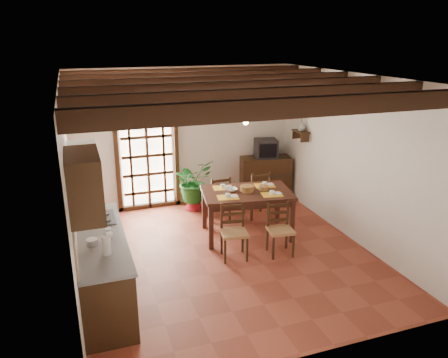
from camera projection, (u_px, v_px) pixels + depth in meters
name	position (u px, v px, depth m)	size (l,w,h in m)	color
ground_plane	(226.00, 254.00, 7.05)	(5.00, 5.00, 0.00)	brown
room_shell	(227.00, 145.00, 6.48)	(4.52, 5.02, 2.81)	silver
ceiling_beams	(227.00, 85.00, 6.20)	(4.50, 4.34, 0.20)	black
french_door	(147.00, 152.00, 8.62)	(1.26, 0.11, 2.32)	white
kitchen_counter	(102.00, 266.00, 5.75)	(0.64, 2.25, 1.38)	black
upper_cabinet	(84.00, 185.00, 4.65)	(0.35, 0.80, 0.70)	black
range_hood	(83.00, 164.00, 5.82)	(0.38, 0.60, 0.54)	white
counter_items	(98.00, 230.00, 5.68)	(0.50, 1.43, 0.25)	black
dining_table	(247.00, 197.00, 7.52)	(1.65, 1.20, 0.82)	#3A1C13
chair_near_left	(234.00, 242.00, 6.88)	(0.46, 0.44, 0.87)	#AA7948
chair_near_right	(280.00, 239.00, 7.00)	(0.43, 0.41, 0.84)	#AA7948
chair_far_left	(218.00, 206.00, 8.32)	(0.42, 0.41, 0.88)	#AA7948
chair_far_right	(257.00, 202.00, 8.44)	(0.46, 0.44, 0.94)	#AA7948
table_setting	(247.00, 186.00, 7.46)	(1.10, 0.73, 0.10)	yellow
table_bowl	(231.00, 190.00, 7.49)	(0.22, 0.22, 0.05)	white
sideboard	(265.00, 177.00, 9.43)	(1.06, 0.48, 0.90)	black
crt_tv	(266.00, 148.00, 9.22)	(0.53, 0.50, 0.39)	black
fuse_box	(254.00, 116.00, 9.19)	(0.25, 0.03, 0.32)	white
plant_pot	(194.00, 204.00, 8.85)	(0.33, 0.33, 0.20)	maroon
potted_plant	(193.00, 183.00, 8.71)	(1.97, 1.69, 2.20)	#144C19
wall_shelf	(301.00, 133.00, 8.68)	(0.20, 0.42, 0.20)	black
shelf_vase	(301.00, 126.00, 8.63)	(0.15, 0.15, 0.15)	#B2BFB2
shelf_flowers	(302.00, 116.00, 8.57)	(0.14, 0.14, 0.36)	yellow
framed_picture	(306.00, 106.00, 8.53)	(0.03, 0.32, 0.32)	brown
pendant_lamp	(246.00, 118.00, 7.19)	(0.36, 0.36, 0.84)	black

